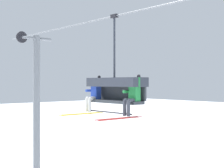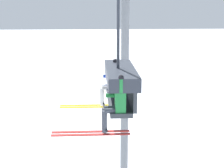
% 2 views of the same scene
% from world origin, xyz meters
% --- Properties ---
extents(lift_tower_near, '(0.36, 1.88, 9.41)m').
position_xyz_m(lift_tower_near, '(-7.17, -0.02, 4.88)').
color(lift_tower_near, slate).
rests_on(lift_tower_near, ground_plane).
extents(lift_cable, '(18.91, 0.05, 0.05)m').
position_xyz_m(lift_cable, '(1.29, -0.80, 9.13)').
color(lift_cable, slate).
extents(chairlift_chair, '(2.39, 0.74, 3.27)m').
position_xyz_m(chairlift_chair, '(-0.26, -0.73, 6.80)').
color(chairlift_chair, '#33383D').
extents(skier_blue, '(0.48, 1.70, 1.34)m').
position_xyz_m(skier_blue, '(-1.24, -0.94, 6.51)').
color(skier_blue, '#2847B7').
extents(skier_green, '(0.48, 1.70, 1.34)m').
position_xyz_m(skier_green, '(0.73, -0.94, 6.51)').
color(skier_green, '#23843D').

